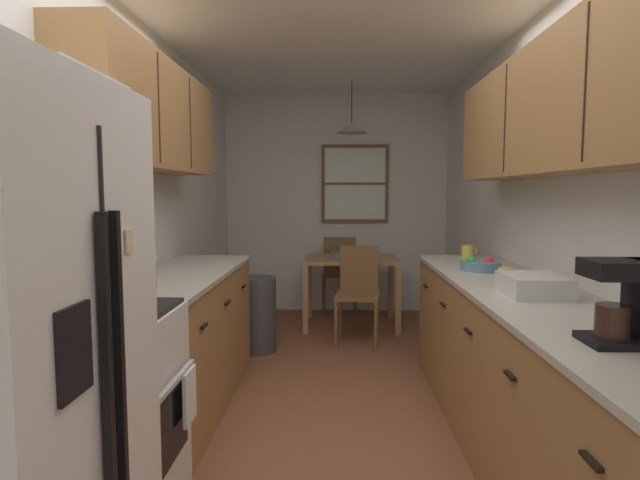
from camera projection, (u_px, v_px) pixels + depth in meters
ground_plane at (334, 393)px, 3.61m from camera, size 12.00×12.00×0.00m
wall_left at (139, 212)px, 3.54m from camera, size 0.10×9.00×2.55m
wall_right at (536, 212)px, 3.45m from camera, size 0.10×9.00×2.55m
wall_back at (336, 204)px, 6.13m from camera, size 4.40×0.10×2.55m
ceiling_slab at (335, 12)px, 3.38m from camera, size 4.40×9.00×0.08m
stove_range at (97, 415)px, 2.16m from camera, size 0.66×0.59×1.10m
microwave_over_range at (56, 118)px, 2.06m from camera, size 0.39×0.59×0.35m
counter_left at (181, 340)px, 3.35m from camera, size 0.64×1.78×0.90m
upper_cabinets_left at (150, 117)px, 3.17m from camera, size 0.33×1.86×0.66m
counter_right at (528, 379)px, 2.64m from camera, size 0.64×3.22×0.90m
upper_cabinets_right at (572, 104)px, 2.46m from camera, size 0.33×2.90×0.66m
dining_table at (351, 268)px, 5.43m from camera, size 0.97×0.75×0.73m
dining_chair_near at (358, 289)px, 4.85m from camera, size 0.45×0.45×0.90m
dining_chair_far at (341, 271)px, 6.03m from camera, size 0.45×0.45×0.90m
pendant_light at (352, 128)px, 5.30m from camera, size 0.33×0.33×0.53m
back_window at (355, 184)px, 6.03m from camera, size 0.78×0.05×0.91m
trash_bin at (256, 314)px, 4.57m from camera, size 0.35×0.35×0.66m
storage_canister at (145, 272)px, 2.72m from camera, size 0.12×0.12×0.17m
dish_towel at (190, 396)px, 2.30m from camera, size 0.02×0.16×0.24m
coffee_maker at (628, 300)px, 1.70m from camera, size 0.22×0.18×0.28m
mug_by_coffeemaker at (505, 275)px, 2.89m from camera, size 0.11×0.07×0.09m
mug_spare at (467, 252)px, 3.99m from camera, size 0.13×0.09×0.10m
fruit_bowl at (480, 265)px, 3.35m from camera, size 0.26×0.26×0.09m
dish_rack at (533, 285)px, 2.55m from camera, size 0.28×0.34×0.10m
table_serving_bowl at (341, 255)px, 5.37m from camera, size 0.22×0.22×0.06m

